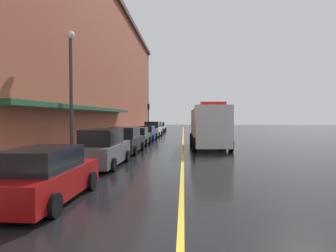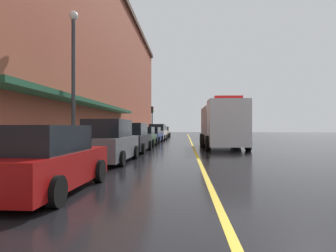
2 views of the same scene
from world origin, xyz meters
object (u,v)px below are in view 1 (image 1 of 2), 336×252
object	(u,v)px
parked_car_4	(146,133)
traffic_light_near	(149,112)
parked_car_0	(46,176)
parked_car_5	(153,129)
parked_car_7	(160,127)
parked_car_6	(157,128)
parking_meter_0	(25,160)
parked_car_2	(126,141)
parking_meter_1	(135,130)
box_truck	(209,127)
parked_car_3	(138,137)
parked_car_1	(103,149)
street_lamp_left	(71,82)

from	to	relation	value
parked_car_4	traffic_light_near	bearing A→B (deg)	7.27
parked_car_0	parked_car_5	world-z (taller)	parked_car_5
parked_car_4	parked_car_7	xyz separation A→B (m)	(0.01, 17.24, 0.01)
parked_car_6	parking_meter_0	xyz separation A→B (m)	(-1.42, -32.75, 0.26)
parked_car_2	parked_car_7	bearing A→B (deg)	1.17
parked_car_5	parking_meter_1	size ratio (longest dim) A/B	3.27
box_truck	parking_meter_0	size ratio (longest dim) A/B	5.71
parking_meter_0	box_truck	bearing A→B (deg)	62.01
parked_car_4	parked_car_3	bearing A→B (deg)	-179.27
parked_car_4	parked_car_6	xyz separation A→B (m)	(0.03, 11.65, 0.07)
parking_meter_0	parked_car_2	bearing A→B (deg)	82.59
parked_car_2	parking_meter_1	distance (m)	12.12
traffic_light_near	parking_meter_1	bearing A→B (deg)	-90.30
parked_car_3	parked_car_7	size ratio (longest dim) A/B	0.90
parked_car_2	parked_car_4	size ratio (longest dim) A/B	1.00
parked_car_7	traffic_light_near	distance (m)	5.00
parked_car_2	parking_meter_0	distance (m)	10.48
parked_car_0	parked_car_5	bearing A→B (deg)	1.04
parked_car_2	parked_car_3	size ratio (longest dim) A/B	1.15
parked_car_1	parked_car_2	size ratio (longest dim) A/B	0.98
parked_car_7	parking_meter_1	size ratio (longest dim) A/B	3.50
box_truck	parking_meter_1	world-z (taller)	box_truck
traffic_light_near	parking_meter_0	bearing A→B (deg)	-90.10
parked_car_4	parking_meter_1	world-z (taller)	parked_car_4
parked_car_4	parked_car_5	xyz separation A→B (m)	(0.09, 5.70, 0.14)
parked_car_3	parked_car_5	distance (m)	10.95
parked_car_0	parked_car_4	distance (m)	22.27
parked_car_3	traffic_light_near	distance (m)	18.52
parked_car_6	parking_meter_0	bearing A→B (deg)	179.35
parked_car_0	parked_car_1	world-z (taller)	parked_car_1
parked_car_4	street_lamp_left	size ratio (longest dim) A/B	0.69
box_truck	street_lamp_left	distance (m)	11.96
parked_car_3	parked_car_7	xyz separation A→B (m)	(0.08, 22.48, 0.01)
parked_car_4	box_truck	world-z (taller)	box_truck
parked_car_7	box_truck	distance (m)	25.05
parked_car_0	traffic_light_near	xyz separation A→B (m)	(-1.25, 35.34, 2.39)
parking_meter_0	parked_car_1	bearing A→B (deg)	75.29
traffic_light_near	parked_car_4	bearing A→B (deg)	-84.20
parked_car_1	parked_car_2	world-z (taller)	parked_car_1
street_lamp_left	parked_car_5	bearing A→B (deg)	84.39
parked_car_0	street_lamp_left	world-z (taller)	street_lamp_left
parked_car_3	parked_car_4	distance (m)	5.24
parked_car_6	street_lamp_left	size ratio (longest dim) A/B	0.64
parked_car_1	parked_car_5	distance (m)	21.84
parked_car_6	parked_car_0	bearing A→B (deg)	-178.36
parked_car_1	street_lamp_left	world-z (taller)	street_lamp_left
parked_car_3	street_lamp_left	world-z (taller)	street_lamp_left
parking_meter_1	parked_car_1	bearing A→B (deg)	-85.74
parked_car_6	street_lamp_left	bearing A→B (deg)	177.57
parking_meter_0	street_lamp_left	distance (m)	6.58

